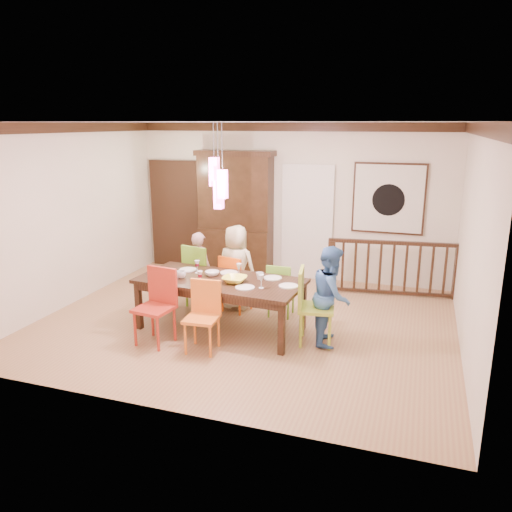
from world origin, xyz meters
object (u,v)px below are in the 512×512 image
(person_far_left, at_px, (199,268))
(chair_far_left, at_px, (202,270))
(balustrade, at_px, (393,267))
(china_hutch, at_px, (236,214))
(chair_end_right, at_px, (317,302))
(person_far_mid, at_px, (236,267))
(dining_table, at_px, (220,284))
(person_end_right, at_px, (331,295))

(person_far_left, bearing_deg, chair_far_left, 152.00)
(balustrade, bearing_deg, china_hutch, 166.28)
(chair_end_right, bearing_deg, person_far_mid, 49.49)
(dining_table, bearing_deg, chair_far_left, 133.02)
(chair_end_right, bearing_deg, balustrade, -28.81)
(china_hutch, bearing_deg, chair_far_left, -86.40)
(chair_far_left, xyz_separation_m, person_far_mid, (0.56, 0.06, 0.09))
(person_far_mid, bearing_deg, person_end_right, 158.33)
(person_far_mid, xyz_separation_m, person_end_right, (1.66, -0.82, -0.01))
(chair_end_right, relative_size, balustrade, 0.46)
(china_hutch, xyz_separation_m, person_far_mid, (0.68, -1.76, -0.52))
(china_hutch, distance_m, person_end_right, 3.52)
(chair_far_left, height_order, person_far_left, person_far_left)
(dining_table, height_order, person_far_mid, person_far_mid)
(china_hutch, bearing_deg, person_far_mid, -69.03)
(person_end_right, bearing_deg, balustrade, -23.55)
(chair_end_right, xyz_separation_m, person_end_right, (0.18, 0.10, 0.08))
(person_far_left, distance_m, person_far_mid, 0.65)
(chair_far_left, height_order, chair_end_right, chair_end_right)
(person_far_mid, height_order, person_end_right, person_far_mid)
(balustrade, xyz_separation_m, person_far_mid, (-2.33, -1.42, 0.18))
(china_hutch, xyz_separation_m, balustrade, (3.00, -0.35, -0.70))
(chair_far_left, distance_m, person_far_mid, 0.57)
(dining_table, xyz_separation_m, balustrade, (2.24, 2.29, -0.17))
(chair_end_right, xyz_separation_m, person_far_left, (-2.13, 0.92, 0.01))
(dining_table, height_order, china_hutch, china_hutch)
(balustrade, bearing_deg, person_end_right, -113.68)
(china_hutch, distance_m, person_far_mid, 1.96)
(balustrade, height_order, person_far_mid, person_far_mid)
(person_far_left, height_order, person_far_mid, person_far_mid)
(dining_table, relative_size, chair_far_left, 2.35)
(dining_table, relative_size, chair_end_right, 2.34)
(chair_far_left, height_order, balustrade, chair_far_left)
(chair_far_left, relative_size, china_hutch, 0.43)
(china_hutch, bearing_deg, chair_end_right, -51.07)
(china_hutch, distance_m, person_far_left, 1.86)
(dining_table, relative_size, balustrade, 1.08)
(chair_far_left, bearing_deg, person_far_left, -27.66)
(dining_table, xyz_separation_m, chair_far_left, (-0.65, 0.81, -0.09))
(person_far_mid, bearing_deg, dining_table, 100.42)
(chair_far_left, xyz_separation_m, chair_end_right, (2.05, -0.85, 0.00))
(china_hutch, height_order, person_end_right, china_hutch)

